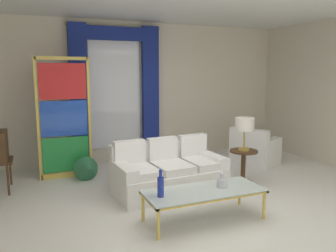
% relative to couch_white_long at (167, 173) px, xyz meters
% --- Properties ---
extents(ground_plane, '(16.00, 16.00, 0.00)m').
position_rel_couch_white_long_xyz_m(ground_plane, '(0.11, -0.75, -0.30)').
color(ground_plane, white).
extents(wall_rear, '(8.00, 0.12, 3.00)m').
position_rel_couch_white_long_xyz_m(wall_rear, '(0.11, 2.31, 1.20)').
color(wall_rear, beige).
rests_on(wall_rear, ground).
extents(ceiling_slab, '(8.00, 7.60, 0.04)m').
position_rel_couch_white_long_xyz_m(ceiling_slab, '(0.11, 0.05, 2.72)').
color(ceiling_slab, white).
extents(curtained_window, '(2.00, 0.17, 2.70)m').
position_rel_couch_white_long_xyz_m(curtained_window, '(-0.28, 2.14, 1.44)').
color(curtained_window, white).
rests_on(curtained_window, ground).
extents(couch_white_long, '(1.81, 1.03, 0.86)m').
position_rel_couch_white_long_xyz_m(couch_white_long, '(0.00, 0.00, 0.00)').
color(couch_white_long, white).
rests_on(couch_white_long, ground).
extents(coffee_table, '(1.58, 0.64, 0.41)m').
position_rel_couch_white_long_xyz_m(coffee_table, '(0.02, -1.23, 0.07)').
color(coffee_table, silver).
rests_on(coffee_table, ground).
extents(bottle_blue_decanter, '(0.08, 0.08, 0.35)m').
position_rel_couch_white_long_xyz_m(bottle_blue_decanter, '(-0.60, -1.23, 0.25)').
color(bottle_blue_decanter, navy).
rests_on(bottle_blue_decanter, coffee_table).
extents(bottle_crystal_tall, '(0.13, 0.13, 0.22)m').
position_rel_couch_white_long_xyz_m(bottle_crystal_tall, '(0.29, -1.22, 0.18)').
color(bottle_crystal_tall, silver).
rests_on(bottle_crystal_tall, coffee_table).
extents(armchair_white, '(1.09, 1.08, 0.80)m').
position_rel_couch_white_long_xyz_m(armchair_white, '(2.27, 0.73, -0.02)').
color(armchair_white, white).
rests_on(armchair_white, ground).
extents(stained_glass_divider, '(0.95, 0.05, 2.20)m').
position_rel_couch_white_long_xyz_m(stained_glass_divider, '(-1.44, 1.38, 0.75)').
color(stained_glass_divider, gold).
rests_on(stained_glass_divider, ground).
extents(peacock_figurine, '(0.44, 0.60, 0.50)m').
position_rel_couch_white_long_xyz_m(peacock_figurine, '(-1.14, 0.99, -0.08)').
color(peacock_figurine, beige).
rests_on(peacock_figurine, ground).
extents(round_side_table, '(0.48, 0.48, 0.59)m').
position_rel_couch_white_long_xyz_m(round_side_table, '(1.36, -0.18, 0.05)').
color(round_side_table, '#472D19').
rests_on(round_side_table, ground).
extents(table_lamp_brass, '(0.32, 0.32, 0.57)m').
position_rel_couch_white_long_xyz_m(table_lamp_brass, '(1.36, -0.18, 0.72)').
color(table_lamp_brass, '#B29338').
rests_on(table_lamp_brass, round_side_table).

